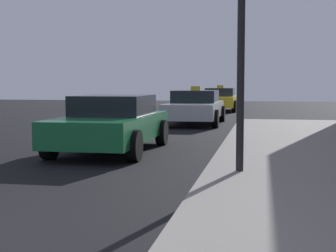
# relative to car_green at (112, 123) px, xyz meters

# --- Properties ---
(car_green) EXTENTS (2.00, 4.33, 1.27)m
(car_green) POSITION_rel_car_green_xyz_m (0.00, 0.00, 0.00)
(car_green) COLOR #196638
(car_green) RESTS_ON ground_plane
(car_silver) EXTENTS (2.04, 4.55, 1.43)m
(car_silver) POSITION_rel_car_green_xyz_m (0.84, 7.94, 0.00)
(car_silver) COLOR #B7B7BF
(car_silver) RESTS_ON ground_plane
(car_yellow) EXTENTS (1.95, 4.46, 1.43)m
(car_yellow) POSITION_rel_car_green_xyz_m (1.00, 17.23, 0.00)
(car_yellow) COLOR yellow
(car_yellow) RESTS_ON ground_plane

